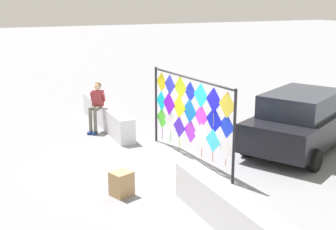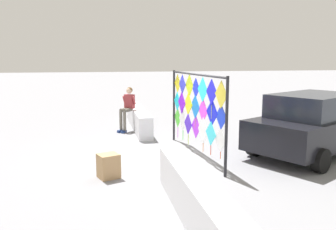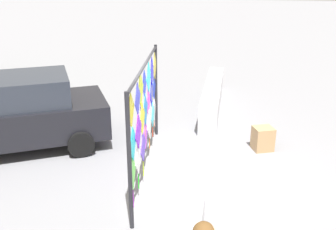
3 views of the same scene
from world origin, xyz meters
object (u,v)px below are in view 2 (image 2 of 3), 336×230
Objects in this scene: seated_vendor at (127,105)px; parked_car at (315,124)px; kite_display_rack at (196,105)px; cardboard_box_large at (109,166)px.

seated_vendor is 0.34× the size of parked_car.
parked_car is at bearing 80.93° from kite_display_rack.
cardboard_box_large is at bearing -81.18° from parked_car.
cardboard_box_large is at bearing -59.61° from kite_display_rack.
kite_display_rack is 3.42m from parked_car.
parked_car is 5.87m from cardboard_box_large.
kite_display_rack is at bearing -99.07° from parked_car.
seated_vendor is at bearing 170.14° from cardboard_box_large.
seated_vendor is 6.45m from parked_car.
parked_car is at bearing 49.25° from seated_vendor.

